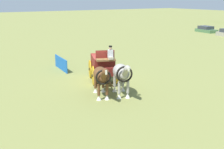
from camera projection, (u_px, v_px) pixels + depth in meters
name	position (u px, v px, depth m)	size (l,w,h in m)	color
ground_plane	(103.00, 80.00, 21.58)	(220.00, 220.00, 0.00)	olive
show_wagon	(103.00, 64.00, 21.12)	(5.51, 2.88, 2.89)	maroon
draft_horse_near	(122.00, 74.00, 17.92)	(2.98, 1.66, 2.33)	#9E998E
draft_horse_off	(101.00, 76.00, 17.69)	(3.09, 1.67, 2.22)	brown
parked_vehicle_a	(206.00, 30.00, 51.35)	(4.10, 2.42, 1.10)	#477047
sponsor_banner	(61.00, 63.00, 24.64)	(3.20, 0.06, 1.10)	#1959B2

